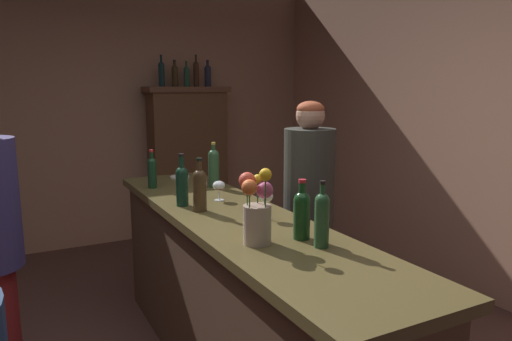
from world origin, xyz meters
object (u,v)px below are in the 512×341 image
wine_bottle_rose (302,212)px  cheese_plate (180,177)px  wine_bottle_chardonnay (214,166)px  display_bottle_left (161,73)px  display_bottle_midright (196,73)px  flower_arrangement (257,211)px  display_cabinet (188,160)px  wine_bottle_riesling (322,217)px  wine_bottle_syrah (182,184)px  wine_glass_mid (219,186)px  display_bottle_center (187,75)px  display_bottle_right (208,75)px  wine_bottle_merlot (152,171)px  wine_glass_front (266,197)px  bar_counter (236,298)px  wine_bottle_pinot (200,188)px  display_bottle_midleft (175,74)px  bartender (308,211)px

wine_bottle_rose → cheese_plate: wine_bottle_rose is taller
wine_bottle_chardonnay → display_bottle_left: size_ratio=0.97×
display_bottle_midright → flower_arrangement: bearing=-106.3°
display_cabinet → cheese_plate: (-0.60, -1.48, 0.11)m
wine_bottle_riesling → wine_bottle_rose: 0.14m
wine_bottle_riesling → wine_bottle_chardonnay: 1.42m
wine_bottle_syrah → wine_bottle_chardonnay: size_ratio=0.98×
wine_bottle_rose → wine_glass_mid: (-0.04, 0.88, -0.04)m
display_bottle_center → wine_bottle_syrah: bearing=-110.6°
display_bottle_center → display_bottle_right: 0.25m
display_bottle_left → wine_bottle_merlot: bearing=-109.5°
wine_glass_front → wine_bottle_riesling: bearing=-90.8°
wine_bottle_riesling → wine_bottle_rose: wine_bottle_riesling is taller
bar_counter → wine_bottle_pinot: (-0.14, 0.17, 0.63)m
wine_bottle_rose → display_bottle_center: display_bottle_center is taller
wine_bottle_chardonnay → display_bottle_midright: size_ratio=0.94×
wine_bottle_pinot → wine_bottle_rose: bearing=-71.3°
display_bottle_left → display_bottle_midright: (0.39, -0.00, 0.01)m
wine_glass_mid → wine_bottle_syrah: bearing=-176.0°
wine_bottle_chardonnay → display_bottle_left: 2.07m
display_bottle_midleft → display_bottle_center: (0.13, 0.00, -0.01)m
wine_bottle_riesling → wine_bottle_chardonnay: size_ratio=0.94×
display_cabinet → wine_bottle_rose: (-0.59, -3.22, 0.23)m
display_cabinet → wine_bottle_chardonnay: 2.01m
display_cabinet → flower_arrangement: bearing=-104.4°
wine_glass_front → wine_bottle_chardonnay: bearing=85.3°
cheese_plate → display_bottle_left: display_bottle_left is taller
bar_counter → display_bottle_midright: (0.81, 2.69, 1.35)m
flower_arrangement → cheese_plate: bearing=82.8°
bartender → display_bottle_center: bearing=-79.3°
bar_counter → wine_glass_mid: (0.06, 0.36, 0.58)m
wine_bottle_riesling → wine_bottle_pinot: (-0.25, 0.84, 0.00)m
wine_bottle_merlot → flower_arrangement: 1.42m
wine_glass_front → wine_bottle_pinot: bearing=128.9°
wine_bottle_pinot → display_bottle_midright: (0.95, 2.52, 0.72)m
wine_glass_front → display_bottle_left: (0.30, 2.84, 0.73)m
display_bottle_center → display_bottle_midleft: bearing=-180.0°
bar_counter → wine_glass_mid: wine_glass_mid is taller
wine_bottle_riesling → display_bottle_left: (0.31, 3.36, 0.72)m
wine_bottle_chardonnay → display_bottle_midright: bearing=72.3°
display_bottle_midleft → display_bottle_right: (0.38, 0.00, 0.00)m
display_cabinet → wine_bottle_pinot: (-0.83, -2.52, 0.24)m
bartender → wine_bottle_pinot: bearing=14.9°
wine_bottle_chardonnay → wine_glass_mid: bearing=-108.5°
display_bottle_midright → display_bottle_right: size_ratio=1.18×
cheese_plate → bartender: size_ratio=0.09×
wine_bottle_riesling → bartender: 1.05m
wine_bottle_chardonnay → wine_glass_mid: size_ratio=2.56×
wine_bottle_pinot → flower_arrangement: bearing=-88.5°
wine_bottle_pinot → flower_arrangement: (0.02, -0.66, 0.02)m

